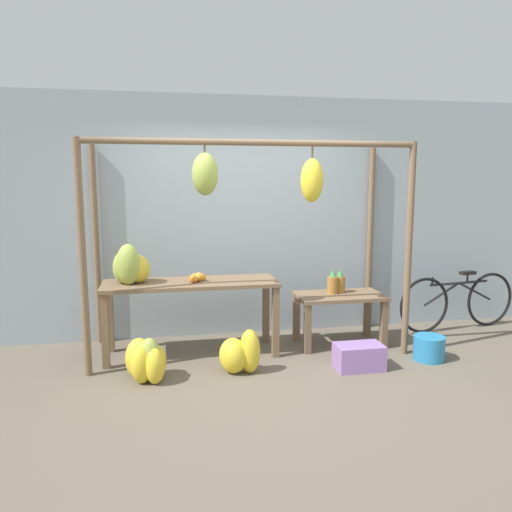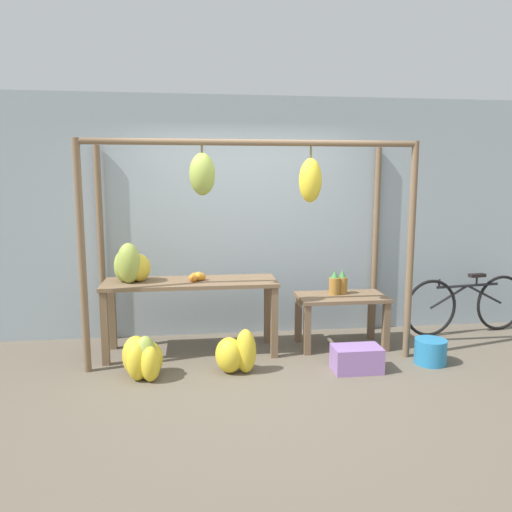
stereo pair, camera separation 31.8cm
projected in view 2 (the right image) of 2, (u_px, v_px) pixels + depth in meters
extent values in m
plane|color=#665B4C|center=(260.00, 383.00, 4.56)|extent=(20.00, 20.00, 0.00)
cube|color=#99A8B2|center=(242.00, 218.00, 5.91)|extent=(8.00, 0.08, 2.80)
cylinder|color=brown|center=(82.00, 259.00, 4.69)|extent=(0.07, 0.07, 2.22)
cylinder|color=brown|center=(411.00, 252.00, 5.09)|extent=(0.07, 0.07, 2.22)
cylinder|color=brown|center=(101.00, 245.00, 5.66)|extent=(0.07, 0.07, 2.22)
cylinder|color=brown|center=(376.00, 241.00, 6.06)|extent=(0.07, 0.07, 2.22)
cylinder|color=brown|center=(253.00, 143.00, 4.73)|extent=(3.25, 0.06, 0.06)
cylinder|color=brown|center=(202.00, 149.00, 4.67)|extent=(0.02, 0.02, 0.07)
ellipsoid|color=#9EB247|center=(202.00, 174.00, 4.71)|extent=(0.25, 0.22, 0.40)
cylinder|color=brown|center=(311.00, 152.00, 4.81)|extent=(0.02, 0.02, 0.11)
ellipsoid|color=yellow|center=(310.00, 180.00, 4.85)|extent=(0.22, 0.20, 0.43)
cube|color=brown|center=(191.00, 283.00, 5.25)|extent=(1.81, 0.59, 0.04)
cube|color=brown|center=(105.00, 329.00, 4.97)|extent=(0.07, 0.07, 0.75)
cube|color=brown|center=(274.00, 323.00, 5.18)|extent=(0.07, 0.07, 0.75)
cube|color=brown|center=(112.00, 315.00, 5.45)|extent=(0.07, 0.07, 0.75)
cube|color=brown|center=(267.00, 310.00, 5.66)|extent=(0.07, 0.07, 0.75)
cube|color=brown|center=(342.00, 297.00, 5.51)|extent=(0.97, 0.55, 0.04)
cube|color=brown|center=(307.00, 330.00, 5.28)|extent=(0.07, 0.07, 0.54)
cube|color=brown|center=(386.00, 327.00, 5.39)|extent=(0.07, 0.07, 0.54)
cube|color=brown|center=(298.00, 318.00, 5.72)|extent=(0.07, 0.07, 0.54)
cube|color=brown|center=(371.00, 316.00, 5.83)|extent=(0.07, 0.07, 0.54)
ellipsoid|color=gold|center=(139.00, 268.00, 5.20)|extent=(0.32, 0.33, 0.29)
ellipsoid|color=yellow|center=(131.00, 265.00, 5.23)|extent=(0.30, 0.31, 0.32)
ellipsoid|color=#9EB247|center=(124.00, 266.00, 5.17)|extent=(0.27, 0.28, 0.33)
ellipsoid|color=#9EB247|center=(129.00, 263.00, 5.10)|extent=(0.30, 0.29, 0.42)
sphere|color=orange|center=(193.00, 278.00, 5.19)|extent=(0.08, 0.08, 0.08)
sphere|color=orange|center=(197.00, 277.00, 5.27)|extent=(0.07, 0.07, 0.07)
sphere|color=orange|center=(203.00, 277.00, 5.28)|extent=(0.07, 0.07, 0.07)
sphere|color=orange|center=(198.00, 277.00, 5.25)|extent=(0.07, 0.07, 0.07)
sphere|color=orange|center=(199.00, 276.00, 5.25)|extent=(0.09, 0.09, 0.09)
sphere|color=orange|center=(194.00, 278.00, 5.18)|extent=(0.08, 0.08, 0.08)
sphere|color=orange|center=(194.00, 277.00, 5.26)|extent=(0.08, 0.08, 0.08)
sphere|color=orange|center=(201.00, 277.00, 5.26)|extent=(0.08, 0.08, 0.08)
cylinder|color=#A3702D|center=(335.00, 286.00, 5.54)|extent=(0.12, 0.12, 0.19)
cone|color=#428442|center=(335.00, 274.00, 5.52)|extent=(0.09, 0.09, 0.08)
cylinder|color=#A3702D|center=(342.00, 285.00, 5.58)|extent=(0.12, 0.12, 0.19)
cone|color=#428442|center=(342.00, 274.00, 5.56)|extent=(0.08, 0.08, 0.08)
ellipsoid|color=#9EB247|center=(146.00, 358.00, 4.64)|extent=(0.24, 0.22, 0.42)
ellipsoid|color=yellow|center=(151.00, 359.00, 4.74)|extent=(0.29, 0.30, 0.32)
ellipsoid|color=gold|center=(136.00, 356.00, 4.70)|extent=(0.34, 0.33, 0.40)
ellipsoid|color=yellow|center=(138.00, 361.00, 4.61)|extent=(0.29, 0.29, 0.37)
ellipsoid|color=yellow|center=(150.00, 364.00, 4.59)|extent=(0.20, 0.22, 0.34)
ellipsoid|color=yellow|center=(246.00, 351.00, 4.79)|extent=(0.27, 0.27, 0.43)
ellipsoid|color=yellow|center=(229.00, 355.00, 4.81)|extent=(0.37, 0.38, 0.35)
cube|color=#9970B7|center=(357.00, 359.00, 4.84)|extent=(0.47, 0.28, 0.25)
cylinder|color=teal|center=(430.00, 352.00, 5.04)|extent=(0.32, 0.32, 0.25)
torus|color=black|center=(501.00, 303.00, 6.14)|extent=(0.68, 0.13, 0.69)
torus|color=black|center=(431.00, 308.00, 5.89)|extent=(0.68, 0.13, 0.69)
cylinder|color=black|center=(468.00, 286.00, 5.98)|extent=(0.84, 0.15, 0.03)
cylinder|color=black|center=(484.00, 294.00, 6.06)|extent=(0.50, 0.10, 0.27)
cylinder|color=black|center=(449.00, 297.00, 5.93)|extent=(0.50, 0.10, 0.27)
cylinder|color=black|center=(477.00, 281.00, 6.00)|extent=(0.02, 0.02, 0.10)
cube|color=black|center=(477.00, 275.00, 5.99)|extent=(0.21, 0.11, 0.04)
cylinder|color=black|center=(439.00, 283.00, 5.87)|extent=(0.02, 0.02, 0.10)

